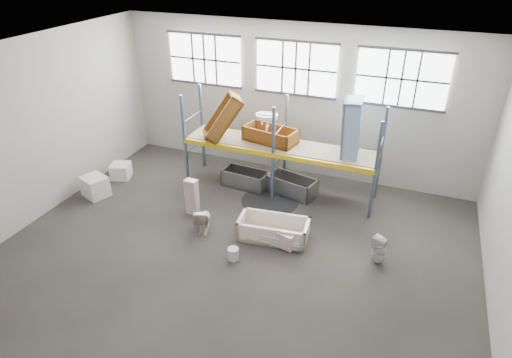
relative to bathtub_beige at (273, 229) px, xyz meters
The scene contains 33 objects.
floor 1.24m from the bathtub_beige, 126.77° to the right, with size 12.00×10.00×0.10m, color #47423E.
ceiling 4.92m from the bathtub_beige, 126.77° to the right, with size 12.00×10.00×0.10m, color silver.
wall_back 4.71m from the bathtub_beige, 99.95° to the left, with size 12.00×0.10×5.00m, color #A4A197.
wall_front 6.45m from the bathtub_beige, 96.81° to the right, with size 12.00×0.10×5.00m, color beige.
wall_left 7.19m from the bathtub_beige, behind, with size 0.10×10.00×5.00m, color #ACA99F.
window_left 6.50m from the bathtub_beige, 134.54° to the left, with size 2.60×0.04×1.60m, color white.
window_mid 5.23m from the bathtub_beige, 100.21° to the left, with size 2.60×0.04×1.60m, color white.
window_right 5.75m from the bathtub_beige, 58.05° to the left, with size 2.60×0.04×1.60m, color white.
rack_upright_la 4.37m from the bathtub_beige, 152.44° to the left, with size 0.08×0.08×3.00m, color slate.
rack_upright_lb 5.02m from the bathtub_beige, 139.81° to the left, with size 0.08×0.08×3.00m, color slate.
rack_upright_ma 2.40m from the bathtub_beige, 110.29° to the left, with size 0.08×0.08×3.00m, color slate.
rack_upright_mb 3.45m from the bathtub_beige, 102.86° to the left, with size 0.08×0.08×3.00m, color slate.
rack_upright_ra 3.24m from the bathtub_beige, 40.36° to the left, with size 0.08×0.08×3.00m, color slate.
rack_upright_rb 4.07m from the bathtub_beige, 53.99° to the left, with size 0.08×0.08×3.00m, color slate.
rack_beam_front 2.40m from the bathtub_beige, 110.29° to the left, with size 6.00×0.10×0.14m, color yellow.
rack_beam_back 3.45m from the bathtub_beige, 102.86° to the left, with size 6.00×0.10×0.14m, color yellow.
shelf_deck 2.94m from the bathtub_beige, 105.77° to the left, with size 5.90×1.10×0.03m, color gray.
wet_patch 1.90m from the bathtub_beige, 112.40° to the left, with size 1.80×1.80×0.00m, color black.
bathtub_beige is the anchor object (origin of this frame).
cistern_spare 0.61m from the bathtub_beige, 39.78° to the right, with size 0.46×0.22×0.44m, color #C2AAA0.
sink_in_tub 0.59m from the bathtub_beige, 136.25° to the right, with size 0.39×0.39×0.13m, color beige.
toilet_beige 1.98m from the bathtub_beige, 169.45° to the right, with size 0.40×0.70×0.71m, color beige.
cistern_tall 2.65m from the bathtub_beige, behind, with size 0.36×0.23×1.11m, color beige.
toilet_white 2.81m from the bathtub_beige, ahead, with size 0.35×0.36×0.77m, color silver.
steel_tub_left 2.97m from the bathtub_beige, 127.27° to the left, with size 1.48×0.69×0.54m, color #94969B, non-canonical shape.
steel_tub_right 2.47m from the bathtub_beige, 95.66° to the left, with size 1.53×0.71×0.56m, color #ABACB3, non-canonical shape.
rust_tub_flat 3.25m from the bathtub_beige, 111.83° to the left, with size 1.66×0.78×0.47m, color brown, non-canonical shape.
rust_tub_tilted 4.00m from the bathtub_beige, 137.12° to the left, with size 1.58×0.74×0.44m, color brown, non-canonical shape.
sink_on_shelf 3.08m from the bathtub_beige, 115.02° to the left, with size 0.66×0.51×0.59m, color white.
blue_tub_upright 3.62m from the bathtub_beige, 61.33° to the left, with size 1.76×0.83×0.50m, color #82A2CE, non-canonical shape.
bucket 1.41m from the bathtub_beige, 117.19° to the right, with size 0.28×0.28×0.33m, color beige.
carton_near 5.98m from the bathtub_beige, behind, with size 0.76×0.65×0.65m, color white.
carton_far 6.11m from the bathtub_beige, 167.27° to the left, with size 0.60×0.60×0.50m, color silver.
Camera 1 is at (3.83, -8.28, 7.18)m, focal length 30.77 mm.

